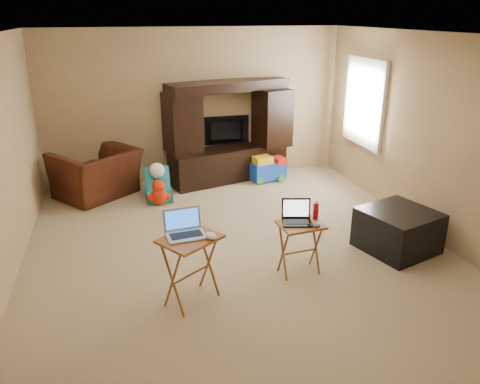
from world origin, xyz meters
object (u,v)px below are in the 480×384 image
object	(u,v)px
push_toy	(268,168)
ottoman	(398,230)
recliner	(97,174)
laptop_right	(297,213)
tray_table_right	(300,249)
mouse_left	(211,236)
entertainment_center	(229,132)
water_bottle	(316,211)
mouse_right	(317,225)
television	(226,131)
laptop_left	(186,225)
tray_table_left	(191,270)
child_rocker	(158,185)
plush_toy	(159,192)

from	to	relation	value
push_toy	ottoman	bearing A→B (deg)	-87.77
recliner	laptop_right	bearing A→B (deg)	87.45
push_toy	tray_table_right	bearing A→B (deg)	-114.08
push_toy	mouse_left	xyz separation A→B (m)	(-1.66, -3.33, 0.51)
entertainment_center	water_bottle	size ratio (longest dim) A/B	11.20
entertainment_center	tray_table_right	distance (m)	3.28
laptop_right	water_bottle	xyz separation A→B (m)	(0.24, 0.06, -0.03)
ottoman	mouse_right	bearing A→B (deg)	-164.62
entertainment_center	television	bearing A→B (deg)	74.60
entertainment_center	laptop_right	distance (m)	3.21
laptop_left	mouse_left	distance (m)	0.26
television	tray_table_left	distance (m)	3.89
ottoman	laptop_right	distance (m)	1.48
entertainment_center	tray_table_left	world-z (taller)	entertainment_center
recliner	ottoman	distance (m)	4.50
tray_table_left	mouse_left	world-z (taller)	mouse_left
mouse_left	tray_table_left	bearing A→B (deg)	159.78
child_rocker	mouse_left	xyz separation A→B (m)	(0.24, -2.86, 0.48)
child_rocker	laptop_left	size ratio (longest dim) A/B	1.36
recliner	laptop_right	distance (m)	3.69
tray_table_right	child_rocker	bearing A→B (deg)	111.21
laptop_left	tray_table_left	bearing A→B (deg)	-50.49
push_toy	water_bottle	bearing A→B (deg)	-110.60
child_rocker	laptop_right	world-z (taller)	laptop_right
plush_toy	tray_table_right	bearing A→B (deg)	-61.42
recliner	tray_table_right	distance (m)	3.71
tray_table_right	laptop_left	world-z (taller)	laptop_left
water_bottle	child_rocker	bearing A→B (deg)	121.07
recliner	tray_table_right	bearing A→B (deg)	87.77
television	water_bottle	bearing A→B (deg)	93.29
recliner	water_bottle	bearing A→B (deg)	90.94
push_toy	water_bottle	size ratio (longest dim) A/B	3.28
tray_table_right	laptop_right	size ratio (longest dim) A/B	1.91
plush_toy	water_bottle	xyz separation A→B (m)	(1.50, -2.31, 0.49)
tray_table_left	water_bottle	distance (m)	1.51
ottoman	recliner	bearing A→B (deg)	141.91
recliner	entertainment_center	bearing A→B (deg)	147.86
child_rocker	entertainment_center	bearing A→B (deg)	26.15
plush_toy	water_bottle	world-z (taller)	water_bottle
plush_toy	mouse_left	world-z (taller)	mouse_left
ottoman	mouse_right	distance (m)	1.32
tray_table_left	tray_table_right	size ratio (longest dim) A/B	1.18
water_bottle	tray_table_right	bearing A→B (deg)	-158.18
plush_toy	push_toy	distance (m)	2.01
tray_table_right	laptop_right	xyz separation A→B (m)	(-0.04, 0.02, 0.42)
laptop_left	tray_table_right	bearing A→B (deg)	4.07
laptop_right	recliner	bearing A→B (deg)	140.58
entertainment_center	mouse_right	distance (m)	3.36
entertainment_center	child_rocker	world-z (taller)	entertainment_center
mouse_right	water_bottle	world-z (taller)	water_bottle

